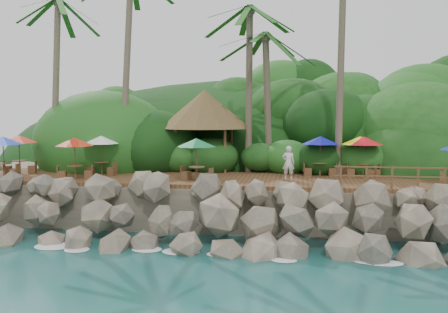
# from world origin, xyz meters

# --- Properties ---
(ground) EXTENTS (140.00, 140.00, 0.00)m
(ground) POSITION_xyz_m (0.00, 0.00, 0.00)
(ground) COLOR #19514F
(ground) RESTS_ON ground
(land_base) EXTENTS (32.00, 25.20, 2.10)m
(land_base) POSITION_xyz_m (0.00, 16.00, 1.05)
(land_base) COLOR gray
(land_base) RESTS_ON ground
(jungle_hill) EXTENTS (44.80, 28.00, 15.40)m
(jungle_hill) POSITION_xyz_m (0.00, 23.50, 0.00)
(jungle_hill) COLOR #143811
(jungle_hill) RESTS_ON ground
(seawall) EXTENTS (29.00, 4.00, 2.30)m
(seawall) POSITION_xyz_m (0.00, 2.00, 1.15)
(seawall) COLOR gray
(seawall) RESTS_ON ground
(terrace) EXTENTS (26.00, 5.00, 0.20)m
(terrace) POSITION_xyz_m (0.00, 6.00, 2.20)
(terrace) COLOR brown
(terrace) RESTS_ON land_base
(jungle_foliage) EXTENTS (44.00, 16.00, 12.00)m
(jungle_foliage) POSITION_xyz_m (0.00, 15.00, 0.00)
(jungle_foliage) COLOR #143811
(jungle_foliage) RESTS_ON ground
(foam_line) EXTENTS (25.20, 0.80, 0.06)m
(foam_line) POSITION_xyz_m (0.00, 0.30, 0.03)
(foam_line) COLOR white
(foam_line) RESTS_ON ground
(palapa) EXTENTS (5.41, 5.41, 4.60)m
(palapa) POSITION_xyz_m (-1.65, 9.50, 5.79)
(palapa) COLOR brown
(palapa) RESTS_ON ground
(dining_clusters) EXTENTS (25.14, 5.13, 2.09)m
(dining_clusters) POSITION_xyz_m (0.38, 5.82, 4.03)
(dining_clusters) COLOR brown
(dining_clusters) RESTS_ON terrace
(railing) EXTENTS (8.30, 0.10, 1.00)m
(railing) POSITION_xyz_m (9.47, 3.65, 2.91)
(railing) COLOR brown
(railing) RESTS_ON terrace
(waiter) EXTENTS (0.62, 0.42, 1.69)m
(waiter) POSITION_xyz_m (3.25, 5.88, 3.14)
(waiter) COLOR silver
(waiter) RESTS_ON terrace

